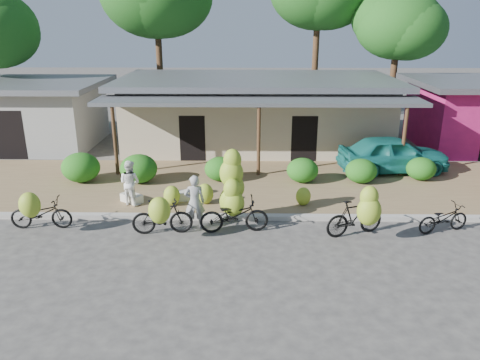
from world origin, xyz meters
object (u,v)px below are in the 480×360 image
Objects in this scene: bike_center at (233,201)px; vendor at (195,202)px; bike_far_right at (443,218)px; bystander at (130,183)px; bike_left at (162,216)px; tree_near_right at (394,23)px; sack_near at (177,196)px; bike_right at (359,214)px; teal_van at (393,154)px; sack_far at (132,198)px; bike_far_left at (39,212)px.

bike_center is 1.15m from vendor.
bike_far_right is 1.15× the size of bystander.
tree_near_right is at bearing -41.98° from bike_left.
vendor reaches higher than bike_far_right.
bike_center is (-8.17, -13.28, -4.90)m from tree_near_right.
bike_center is at bearing 179.45° from bystander.
bike_center is at bearing -121.58° from tree_near_right.
sack_near is at bearing -73.99° from vendor.
bike_left is 2.13× the size of sack_near.
bike_right is at bearing -24.43° from sack_near.
bike_left is 0.42× the size of teal_van.
bystander is (-9.64, 1.75, 0.45)m from bike_far_right.
bike_center reaches higher than sack_far.
bike_far_right is at bearing -92.85° from bike_left.
teal_van reaches higher than bike_left.
sack_far is 2.99m from vendor.
bystander is 0.35× the size of teal_van.
bike_left is at bearing 23.79° from vendor.
bike_left is 2.57m from bystander.
bike_center is 8.18m from teal_van.
tree_near_right reaches higher than bike_far_right.
sack_far is at bearing -135.38° from tree_near_right.
teal_van is at bearing -67.90° from bike_far_left.
bike_left is 8.25m from bike_far_right.
sack_far is (-1.44, 2.32, -0.37)m from bike_left.
teal_van is (9.75, 3.47, 0.60)m from sack_far.
bystander is 10.38m from teal_van.
vendor reaches higher than bike_left.
tree_near_right reaches higher than bystander.
bike_center reaches higher than bystander.
teal_van is at bearing 21.77° from sack_near.
bike_right is 1.25× the size of bystander.
bike_far_left is 4.34m from sack_near.
bike_right is (3.59, -0.58, -0.16)m from bike_center.
bike_left is at bearing -91.28° from sack_near.
vendor reaches higher than bystander.
tree_near_right is 4.34× the size of bike_far_right.
vendor is 0.39× the size of teal_van.
bystander reaches higher than sack_far.
bike_right is 0.44× the size of teal_van.
bike_right is (9.34, -0.40, 0.15)m from bike_far_left.
bike_center reaches higher than bike_left.
bike_far_left is at bearing 62.22° from bystander.
bike_far_left is 2.48× the size of sack_far.
bike_center is at bearing 122.92° from teal_van.
sack_near is at bearing 58.40° from bike_far_right.
bystander is at bearing -134.84° from tree_near_right.
sack_far is at bearing 56.50° from bike_center.
bike_left is (3.70, -0.35, 0.06)m from bike_far_left.
tree_near_right is at bearing -25.51° from bike_far_right.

